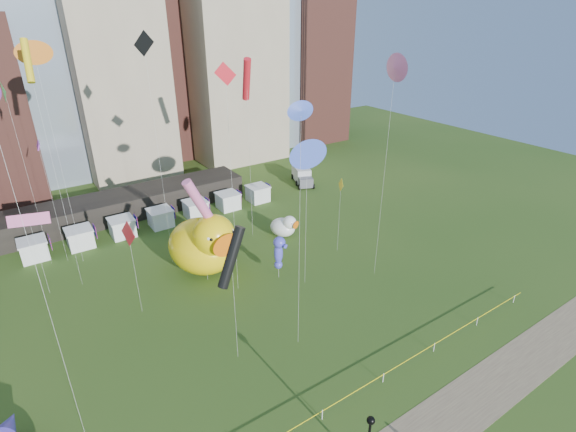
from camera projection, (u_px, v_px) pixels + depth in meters
ground at (322, 419)px, 30.62m from camera, size 160.00×160.00×0.00m
skyline at (98, 43)px, 68.12m from camera, size 101.00×23.00×68.00m
pavilion at (110, 208)px, 59.27m from camera, size 38.00×6.00×3.20m
vendor_tents at (161, 218)px, 57.54m from camera, size 33.24×2.80×2.40m
caution_tape at (322, 412)px, 30.32m from camera, size 50.00×0.06×0.90m
big_duck at (205, 244)px, 46.58m from camera, size 7.95×10.07×7.44m
small_duck at (284, 226)px, 54.83m from camera, size 3.85×4.26×2.98m
seahorse_green at (214, 231)px, 45.74m from camera, size 1.62×1.91×6.73m
seahorse_purple at (279, 250)px, 45.35m from camera, size 1.47×1.74×4.98m
box_truck at (302, 175)px, 71.90m from camera, size 4.40×6.59×2.64m
kite_0 at (226, 86)px, 36.18m from camera, size 1.94×0.22×22.35m
kite_1 at (201, 204)px, 42.66m from camera, size 3.43×1.12×11.71m
kite_2 at (231, 257)px, 31.95m from camera, size 2.85×1.36×11.99m
kite_3 at (5, 92)px, 41.32m from camera, size 0.27×2.01×20.08m
kite_4 at (28, 61)px, 36.08m from camera, size 1.03×2.18×24.11m
kite_5 at (301, 113)px, 29.23m from camera, size 1.40×0.25×20.70m
kite_7 at (39, 147)px, 44.22m from camera, size 0.47×2.07×13.99m
kite_8 at (247, 80)px, 47.19m from camera, size 1.69×2.92×21.69m
kite_9 at (29, 220)px, 40.69m from camera, size 3.64×1.52×8.88m
kite_10 at (145, 53)px, 39.93m from camera, size 1.35×1.92×24.54m
kite_12 at (341, 187)px, 48.56m from camera, size 0.68×1.53×9.26m
kite_13 at (307, 154)px, 39.86m from camera, size 2.82×0.39×15.57m
kite_14 at (34, 53)px, 40.12m from camera, size 2.20×0.40×23.68m
kite_16 at (128, 235)px, 37.99m from camera, size 0.53×2.64×9.76m
kite_17 at (395, 68)px, 38.42m from camera, size 1.03×2.46×22.77m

